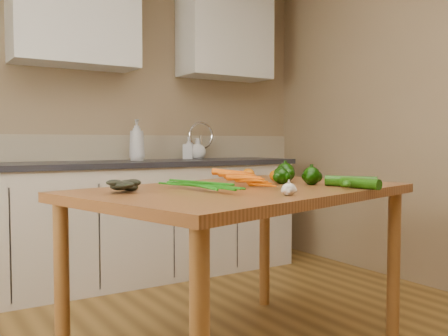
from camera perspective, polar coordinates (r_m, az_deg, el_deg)
The scene contains 18 objects.
room at distance 1.94m, azimuth 4.40°, elevation 9.00°, with size 4.04×5.04×2.64m.
counter_run at distance 3.86m, azimuth -11.33°, elevation -5.81°, with size 2.84×0.64×1.14m.
upper_cabinets at distance 4.15m, azimuth -8.20°, elevation 15.58°, with size 2.15×0.35×0.70m.
table at distance 2.38m, azimuth 2.22°, elevation -4.44°, with size 1.75×1.35×0.83m.
soap_bottle_a at distance 3.92m, azimuth -9.94°, elevation 3.18°, with size 0.12×0.12×0.32m, color silver.
soap_bottle_b at distance 4.23m, azimuth -4.06°, elevation 2.30°, with size 0.08×0.09×0.19m, color silver.
soap_bottle_c at distance 4.23m, azimuth -3.00°, elevation 2.22°, with size 0.14×0.14×0.17m, color silver.
carrot_bunch at distance 2.34m, azimuth 0.97°, elevation -1.34°, with size 0.29×0.22×0.08m, color #E35C05, non-canonical shape.
leafy_greens at distance 2.19m, azimuth -11.09°, elevation -1.27°, with size 0.22×0.20×0.11m, color black, non-canonical shape.
garlic_bulb at distance 2.03m, azimuth 7.42°, elevation -2.43°, with size 0.06×0.06×0.05m, color beige.
pepper_a at distance 2.58m, azimuth 6.61°, elevation -0.93°, with size 0.08×0.08×0.08m, color black.
pepper_b at distance 2.71m, azimuth 7.02°, elevation -0.52°, with size 0.10×0.10×0.10m, color black.
pepper_c at distance 2.55m, azimuth 9.97°, elevation -0.88°, with size 0.09×0.09×0.09m, color black.
tomato_a at distance 2.66m, azimuth 1.99°, elevation -0.97°, with size 0.07×0.07×0.06m, color #940B02.
tomato_b at distance 2.81m, azimuth 2.80°, elevation -0.73°, with size 0.07×0.07×0.07m, color #C15C04.
tomato_c at distance 2.77m, azimuth 5.87°, elevation -0.86°, with size 0.07×0.07×0.06m, color #C15C04.
zucchini_a at distance 2.48m, azimuth 14.31°, elevation -1.49°, with size 0.05×0.05×0.25m, color #154307.
zucchini_b at distance 2.39m, azimuth 15.30°, elevation -1.71°, with size 0.05×0.05×0.20m, color #154307.
Camera 1 is at (-1.15, -1.37, 1.04)m, focal length 40.00 mm.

